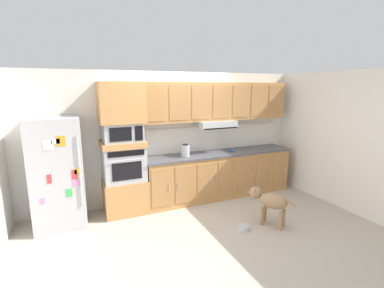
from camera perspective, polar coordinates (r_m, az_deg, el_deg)
ground_plane at (r=4.94m, az=-0.19°, el=-15.05°), size 9.60×9.60×0.00m
back_kitchen_wall at (r=5.53m, az=-4.77°, el=1.52°), size 6.20×0.12×2.50m
side_panel_right at (r=6.17m, az=24.43°, el=1.55°), size 0.12×7.10×2.50m
refrigerator at (r=4.92m, az=-25.81°, el=-5.32°), size 0.76×0.73×1.76m
oven_base_cabinet at (r=5.23m, az=-13.44°, el=-10.21°), size 0.74×0.62×0.60m
built_in_oven at (r=5.04m, az=-13.75°, el=-3.86°), size 0.70×0.62×0.60m
appliance_mid_shelf at (r=4.96m, az=-13.95°, el=0.04°), size 0.74×0.62×0.10m
microwave at (r=4.92m, az=-14.06°, el=2.43°), size 0.64×0.54×0.32m
appliance_upper_cabinet at (r=4.87m, az=-14.36°, el=8.25°), size 0.74×0.62×0.68m
lower_cabinet_run at (r=5.78m, az=5.55°, el=-6.33°), size 3.08×0.63×0.88m
countertop_slab at (r=5.66m, az=5.62°, el=-1.88°), size 3.12×0.64×0.04m
backsplash_panel at (r=5.85m, az=4.30°, el=1.28°), size 3.12×0.02×0.50m
upper_cabinet_with_hood at (r=5.62m, az=5.17°, el=8.37°), size 3.08×0.48×0.88m
screwdriver at (r=5.73m, az=8.08°, el=-1.43°), size 0.16×0.15×0.03m
electric_kettle at (r=5.26m, az=-1.40°, el=-1.37°), size 0.17×0.17×0.24m
dog at (r=4.75m, az=15.49°, el=-11.05°), size 0.49×0.74×0.62m
dog_food_bowl at (r=4.68m, az=10.43°, el=-16.42°), size 0.20×0.20×0.06m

